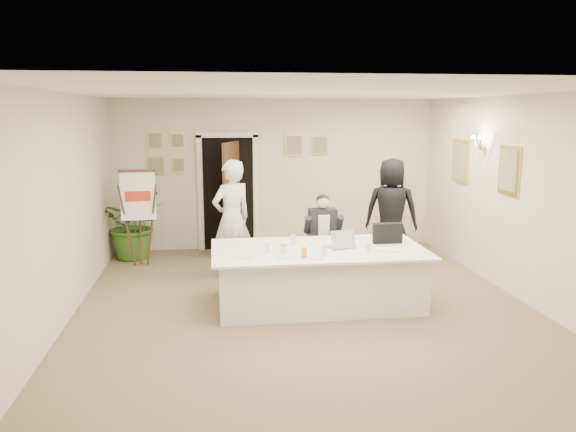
# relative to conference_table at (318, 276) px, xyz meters

# --- Properties ---
(floor) EXTENTS (7.00, 7.00, 0.00)m
(floor) POSITION_rel_conference_table_xyz_m (-0.20, -0.13, -0.39)
(floor) COLOR brown
(floor) RESTS_ON ground
(ceiling) EXTENTS (6.00, 7.00, 0.02)m
(ceiling) POSITION_rel_conference_table_xyz_m (-0.20, -0.13, 2.41)
(ceiling) COLOR white
(ceiling) RESTS_ON wall_back
(wall_back) EXTENTS (6.00, 0.10, 2.80)m
(wall_back) POSITION_rel_conference_table_xyz_m (-0.20, 3.37, 1.01)
(wall_back) COLOR beige
(wall_back) RESTS_ON floor
(wall_front) EXTENTS (6.00, 0.10, 2.80)m
(wall_front) POSITION_rel_conference_table_xyz_m (-0.20, -3.63, 1.01)
(wall_front) COLOR beige
(wall_front) RESTS_ON floor
(wall_left) EXTENTS (0.10, 7.00, 2.80)m
(wall_left) POSITION_rel_conference_table_xyz_m (-3.20, -0.13, 1.01)
(wall_left) COLOR beige
(wall_left) RESTS_ON floor
(wall_right) EXTENTS (0.10, 7.00, 2.80)m
(wall_right) POSITION_rel_conference_table_xyz_m (2.80, -0.13, 1.01)
(wall_right) COLOR beige
(wall_right) RESTS_ON floor
(doorway) EXTENTS (1.14, 0.86, 2.20)m
(doorway) POSITION_rel_conference_table_xyz_m (-1.08, 3.19, 0.65)
(doorway) COLOR black
(doorway) RESTS_ON floor
(pictures_back_wall) EXTENTS (3.40, 0.06, 0.80)m
(pictures_back_wall) POSITION_rel_conference_table_xyz_m (-1.00, 3.34, 1.46)
(pictures_back_wall) COLOR #E7C14E
(pictures_back_wall) RESTS_ON wall_back
(pictures_right_wall) EXTENTS (0.06, 2.20, 0.80)m
(pictures_right_wall) POSITION_rel_conference_table_xyz_m (2.77, 1.07, 1.36)
(pictures_right_wall) COLOR #E7C14E
(pictures_right_wall) RESTS_ON wall_right
(wall_sconce) EXTENTS (0.20, 0.30, 0.24)m
(wall_sconce) POSITION_rel_conference_table_xyz_m (2.70, 1.07, 1.71)
(wall_sconce) COLOR gold
(wall_sconce) RESTS_ON wall_right
(conference_table) EXTENTS (2.83, 1.50, 0.78)m
(conference_table) POSITION_rel_conference_table_xyz_m (0.00, 0.00, 0.00)
(conference_table) COLOR white
(conference_table) RESTS_ON floor
(seated_man) EXTENTS (0.65, 0.68, 1.34)m
(seated_man) POSITION_rel_conference_table_xyz_m (0.29, 1.16, 0.28)
(seated_man) COLOR black
(seated_man) RESTS_ON floor
(flip_chart) EXTENTS (0.57, 0.38, 1.60)m
(flip_chart) POSITION_rel_conference_table_xyz_m (-2.61, 2.25, 0.35)
(flip_chart) COLOR #3C2913
(flip_chart) RESTS_ON floor
(standing_man) EXTENTS (0.80, 0.72, 1.85)m
(standing_man) POSITION_rel_conference_table_xyz_m (-1.10, 1.47, 0.53)
(standing_man) COLOR silver
(standing_man) RESTS_ON floor
(standing_woman) EXTENTS (1.04, 0.86, 1.82)m
(standing_woman) POSITION_rel_conference_table_xyz_m (1.60, 1.87, 0.51)
(standing_woman) COLOR black
(standing_woman) RESTS_ON floor
(potted_palm) EXTENTS (1.15, 1.01, 1.26)m
(potted_palm) POSITION_rel_conference_table_xyz_m (-2.77, 2.83, 0.24)
(potted_palm) COLOR #356020
(potted_palm) RESTS_ON floor
(laptop) EXTENTS (0.45, 0.46, 0.28)m
(laptop) POSITION_rel_conference_table_xyz_m (0.31, 0.03, 0.52)
(laptop) COLOR #B7BABC
(laptop) RESTS_ON conference_table
(laptop_bag) EXTENTS (0.40, 0.12, 0.28)m
(laptop_bag) POSITION_rel_conference_table_xyz_m (1.00, 0.17, 0.52)
(laptop_bag) COLOR black
(laptop_bag) RESTS_ON conference_table
(paper_stack) EXTENTS (0.33, 0.27, 0.03)m
(paper_stack) POSITION_rel_conference_table_xyz_m (0.87, -0.24, 0.40)
(paper_stack) COLOR white
(paper_stack) RESTS_ON conference_table
(plate_left) EXTENTS (0.28, 0.28, 0.01)m
(plate_left) POSITION_rel_conference_table_xyz_m (-1.00, -0.35, 0.39)
(plate_left) COLOR white
(plate_left) RESTS_ON conference_table
(plate_mid) EXTENTS (0.26, 0.26, 0.01)m
(plate_mid) POSITION_rel_conference_table_xyz_m (-0.52, -0.42, 0.39)
(plate_mid) COLOR white
(plate_mid) RESTS_ON conference_table
(plate_near) EXTENTS (0.24, 0.24, 0.01)m
(plate_near) POSITION_rel_conference_table_xyz_m (-0.11, -0.50, 0.39)
(plate_near) COLOR white
(plate_near) RESTS_ON conference_table
(glass_a) EXTENTS (0.06, 0.06, 0.14)m
(glass_a) POSITION_rel_conference_table_xyz_m (-0.70, -0.14, 0.45)
(glass_a) COLOR silver
(glass_a) RESTS_ON conference_table
(glass_b) EXTENTS (0.07, 0.07, 0.14)m
(glass_b) POSITION_rel_conference_table_xyz_m (-0.00, -0.39, 0.45)
(glass_b) COLOR silver
(glass_b) RESTS_ON conference_table
(glass_c) EXTENTS (0.07, 0.07, 0.14)m
(glass_c) POSITION_rel_conference_table_xyz_m (0.58, -0.36, 0.45)
(glass_c) COLOR silver
(glass_c) RESTS_ON conference_table
(glass_d) EXTENTS (0.07, 0.07, 0.14)m
(glass_d) POSITION_rel_conference_table_xyz_m (-0.31, 0.23, 0.45)
(glass_d) COLOR silver
(glass_d) RESTS_ON conference_table
(oj_glass) EXTENTS (0.08, 0.08, 0.13)m
(oj_glass) POSITION_rel_conference_table_xyz_m (-0.27, -0.45, 0.45)
(oj_glass) COLOR orange
(oj_glass) RESTS_ON conference_table
(steel_jug) EXTENTS (0.10, 0.10, 0.11)m
(steel_jug) POSITION_rel_conference_table_xyz_m (-0.49, -0.21, 0.44)
(steel_jug) COLOR silver
(steel_jug) RESTS_ON conference_table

